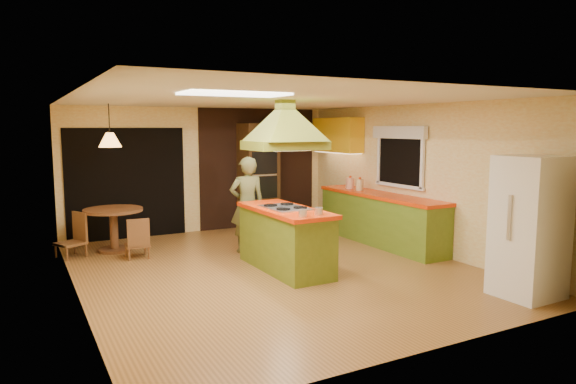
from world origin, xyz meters
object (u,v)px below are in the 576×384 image
kitchen_island (285,239)px  canister_large (360,185)px  refrigerator (530,227)px  dining_table (114,221)px  man (247,205)px  wall_oven (258,176)px

kitchen_island → canister_large: (2.28, 1.29, 0.55)m
refrigerator → dining_table: 6.43m
kitchen_island → man: bearing=91.5°
canister_large → kitchen_island: bearing=-150.5°
wall_oven → canister_large: (1.29, -1.78, -0.07)m
man → wall_oven: bearing=-108.3°
kitchen_island → wall_oven: bearing=71.3°
dining_table → man: bearing=-29.5°
man → dining_table: (-1.99, 1.13, -0.29)m
dining_table → canister_large: bearing=-14.4°
canister_large → dining_table: bearing=165.6°
refrigerator → dining_table: bearing=129.1°
wall_oven → dining_table: 3.16m
wall_oven → man: bearing=-123.2°
man → refrigerator: bearing=131.7°
refrigerator → canister_large: size_ratio=8.40×
kitchen_island → dining_table: (-2.04, 2.40, 0.05)m
wall_oven → dining_table: size_ratio=2.23×
man → refrigerator: 4.35m
wall_oven → canister_large: 2.20m
man → dining_table: size_ratio=1.65×
man → wall_oven: size_ratio=0.74×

